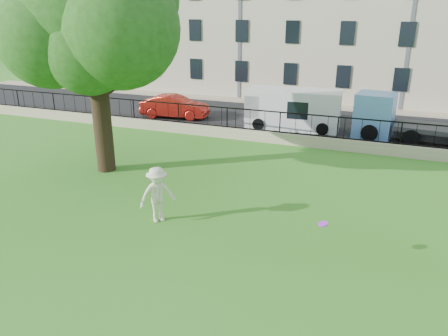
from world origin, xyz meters
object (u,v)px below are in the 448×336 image
at_px(frisbee, 323,224).
at_px(white_van, 293,109).
at_px(blue_truck, 411,119).
at_px(tree, 90,11).
at_px(red_sedan, 175,107).
at_px(man, 158,195).

distance_m(frisbee, white_van, 14.85).
bearing_deg(blue_truck, frisbee, -93.53).
bearing_deg(tree, frisbee, -21.90).
distance_m(frisbee, red_sedan, 18.44).
xyz_separation_m(tree, red_sedan, (-1.54, 9.91, -6.00)).
relative_size(man, blue_truck, 0.33).
bearing_deg(blue_truck, tree, -136.35).
distance_m(red_sedan, blue_truck, 14.41).
relative_size(frisbee, white_van, 0.05).
bearing_deg(man, tree, 93.75).
bearing_deg(white_van, blue_truck, -8.11).
distance_m(tree, white_van, 13.16).
bearing_deg(frisbee, white_van, 105.86).
bearing_deg(frisbee, blue_truck, 79.76).
xyz_separation_m(tree, blue_truck, (12.86, 9.67, -5.50)).
bearing_deg(white_van, red_sedan, 177.21).
relative_size(tree, blue_truck, 1.73).
height_order(man, blue_truck, blue_truck).
relative_size(red_sedan, white_van, 0.81).
bearing_deg(man, red_sedan, 66.07).
relative_size(tree, man, 5.18).
bearing_deg(red_sedan, tree, -178.53).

